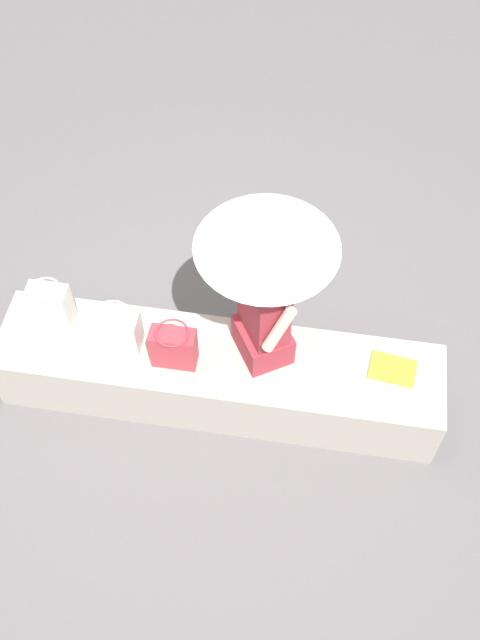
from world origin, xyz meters
TOP-DOWN VIEW (x-y plane):
  - ground_plane at (0.00, 0.00)m, footprint 14.00×14.00m
  - stone_bench at (0.00, 0.00)m, footprint 2.80×0.60m
  - person_seated at (0.27, 0.09)m, footprint 0.42×0.50m
  - parasol at (0.26, 0.12)m, footprint 0.78×0.78m
  - handbag_black at (-0.63, -0.00)m, footprint 0.31×0.23m
  - tote_bag_canvas at (-1.06, 0.09)m, footprint 0.25×0.19m
  - shoulder_bag_spare at (-0.25, -0.07)m, footprint 0.27×0.20m
  - magazine at (1.07, 0.07)m, footprint 0.30×0.23m

SIDE VIEW (x-z plane):
  - ground_plane at x=0.00m, z-range 0.00..0.00m
  - stone_bench at x=0.00m, z-range 0.00..0.46m
  - magazine at x=1.07m, z-range 0.46..0.47m
  - handbag_black at x=-0.63m, z-range 0.45..0.75m
  - shoulder_bag_spare at x=-0.25m, z-range 0.45..0.76m
  - tote_bag_canvas at x=-1.06m, z-range 0.45..0.81m
  - person_seated at x=0.27m, z-range 0.39..1.29m
  - parasol at x=0.26m, z-range 0.91..2.06m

